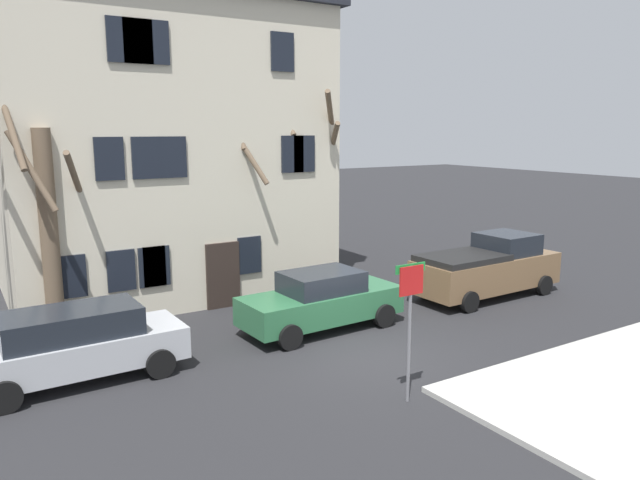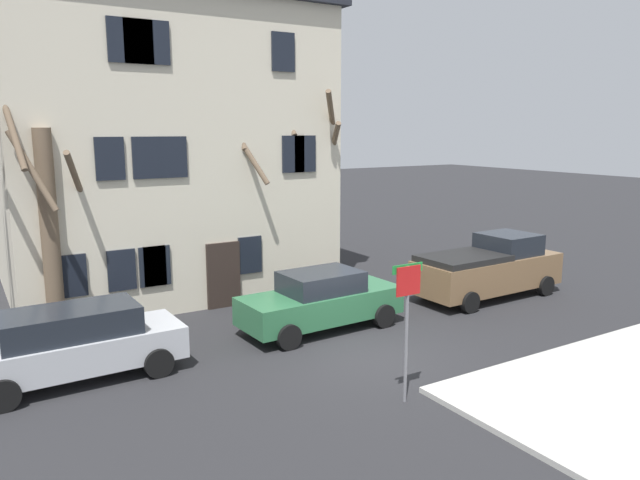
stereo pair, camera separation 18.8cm
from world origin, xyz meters
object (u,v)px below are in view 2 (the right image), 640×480
object	(u,v)px
tree_bare_far	(256,201)
street_sign_pole	(407,307)
bicycle_leaning	(50,318)
car_silver_wagon	(75,343)
tree_bare_mid	(48,225)
tree_bare_end	(302,186)
building_main	(154,120)
car_green_sedan	(321,300)
pickup_truck_brown	(489,268)

from	to	relation	value
tree_bare_far	street_sign_pole	size ratio (longest dim) A/B	2.39
street_sign_pole	bicycle_leaning	world-z (taller)	street_sign_pole
tree_bare_far	car_silver_wagon	distance (m)	8.10
tree_bare_mid	bicycle_leaning	world-z (taller)	tree_bare_mid
street_sign_pole	tree_bare_end	bearing A→B (deg)	73.06
tree_bare_mid	tree_bare_end	bearing A→B (deg)	6.81
bicycle_leaning	building_main	bearing A→B (deg)	42.05
building_main	car_green_sedan	xyz separation A→B (m)	(2.23, -7.83, -5.10)
tree_bare_mid	car_green_sedan	world-z (taller)	tree_bare_mid
tree_bare_far	tree_bare_end	bearing A→B (deg)	7.58
tree_bare_mid	tree_bare_far	distance (m)	6.49
pickup_truck_brown	building_main	bearing A→B (deg)	138.07
tree_bare_far	pickup_truck_brown	size ratio (longest dim) A/B	1.30
building_main	car_green_sedan	distance (m)	9.61
building_main	tree_bare_mid	xyz separation A→B (m)	(-4.27, -4.50, -2.85)
pickup_truck_brown	bicycle_leaning	bearing A→B (deg)	163.17
building_main	street_sign_pole	xyz separation A→B (m)	(1.31, -12.69, -3.89)
pickup_truck_brown	car_silver_wagon	bearing A→B (deg)	-179.97
tree_bare_mid	tree_bare_end	distance (m)	8.45
tree_bare_end	street_sign_pole	xyz separation A→B (m)	(-2.80, -9.18, -1.60)
building_main	tree_bare_mid	distance (m)	6.83
tree_bare_far	tree_bare_end	size ratio (longest dim) A/B	0.97
building_main	bicycle_leaning	world-z (taller)	building_main
building_main	car_silver_wagon	bearing A→B (deg)	-118.71
tree_bare_far	car_green_sedan	size ratio (longest dim) A/B	1.49
tree_bare_mid	car_green_sedan	distance (m)	7.64
bicycle_leaning	car_green_sedan	bearing A→B (deg)	-30.63
tree_bare_end	car_silver_wagon	world-z (taller)	tree_bare_end
tree_bare_end	car_silver_wagon	distance (m)	9.93
tree_bare_mid	car_silver_wagon	world-z (taller)	tree_bare_mid
building_main	car_silver_wagon	distance (m)	10.36
tree_bare_far	car_silver_wagon	world-z (taller)	tree_bare_far
tree_bare_far	pickup_truck_brown	distance (m)	8.16
building_main	bicycle_leaning	bearing A→B (deg)	-137.95
building_main	pickup_truck_brown	distance (m)	12.84
tree_bare_far	tree_bare_end	xyz separation A→B (m)	(1.93, 0.26, 0.38)
building_main	bicycle_leaning	size ratio (longest dim) A/B	6.85
building_main	street_sign_pole	size ratio (longest dim) A/B	3.97
tree_bare_mid	pickup_truck_brown	bearing A→B (deg)	-14.64
car_silver_wagon	bicycle_leaning	size ratio (longest dim) A/B	2.76
tree_bare_far	street_sign_pole	xyz separation A→B (m)	(-0.87, -8.93, -1.22)
car_silver_wagon	car_green_sedan	size ratio (longest dim) A/B	0.99
tree_bare_mid	bicycle_leaning	xyz separation A→B (m)	(-0.09, 0.57, -2.72)
car_silver_wagon	street_sign_pole	distance (m)	7.48
tree_bare_end	bicycle_leaning	world-z (taller)	tree_bare_end
bicycle_leaning	tree_bare_mid	bearing A→B (deg)	-80.93
pickup_truck_brown	bicycle_leaning	world-z (taller)	pickup_truck_brown
tree_bare_mid	tree_bare_far	size ratio (longest dim) A/B	0.96
tree_bare_far	bicycle_leaning	bearing A→B (deg)	-178.47
tree_bare_mid	car_silver_wagon	xyz separation A→B (m)	(-0.07, -3.42, -2.21)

